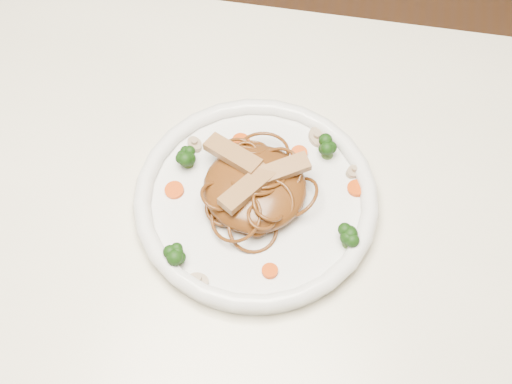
# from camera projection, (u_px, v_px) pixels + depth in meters

# --- Properties ---
(table) EXTENTS (1.20, 0.80, 0.75)m
(table) POSITION_uv_depth(u_px,v_px,m) (194.00, 299.00, 0.83)
(table) COLOR white
(table) RESTS_ON ground
(plate) EXTENTS (0.33, 0.33, 0.02)m
(plate) POSITION_uv_depth(u_px,v_px,m) (256.00, 202.00, 0.77)
(plate) COLOR white
(plate) RESTS_ON table
(noodle_mound) EXTENTS (0.12, 0.12, 0.04)m
(noodle_mound) POSITION_uv_depth(u_px,v_px,m) (255.00, 188.00, 0.76)
(noodle_mound) COLOR #5D2E11
(noodle_mound) RESTS_ON plate
(chicken_a) EXTENTS (0.07, 0.05, 0.01)m
(chicken_a) POSITION_uv_depth(u_px,v_px,m) (281.00, 170.00, 0.74)
(chicken_a) COLOR #A37A4D
(chicken_a) RESTS_ON noodle_mound
(chicken_b) EXTENTS (0.07, 0.05, 0.01)m
(chicken_b) POSITION_uv_depth(u_px,v_px,m) (233.00, 154.00, 0.75)
(chicken_b) COLOR #A37A4D
(chicken_b) RESTS_ON noodle_mound
(chicken_c) EXTENTS (0.06, 0.07, 0.01)m
(chicken_c) POSITION_uv_depth(u_px,v_px,m) (247.00, 188.00, 0.73)
(chicken_c) COLOR #A37A4D
(chicken_c) RESTS_ON noodle_mound
(broccoli_0) EXTENTS (0.03, 0.03, 0.03)m
(broccoli_0) POSITION_uv_depth(u_px,v_px,m) (328.00, 147.00, 0.79)
(broccoli_0) COLOR #11360B
(broccoli_0) RESTS_ON plate
(broccoli_1) EXTENTS (0.03, 0.03, 0.03)m
(broccoli_1) POSITION_uv_depth(u_px,v_px,m) (187.00, 157.00, 0.78)
(broccoli_1) COLOR #11360B
(broccoli_1) RESTS_ON plate
(broccoli_2) EXTENTS (0.03, 0.03, 0.03)m
(broccoli_2) POSITION_uv_depth(u_px,v_px,m) (175.00, 254.00, 0.72)
(broccoli_2) COLOR #11360B
(broccoli_2) RESTS_ON plate
(broccoli_3) EXTENTS (0.03, 0.03, 0.03)m
(broccoli_3) POSITION_uv_depth(u_px,v_px,m) (350.00, 237.00, 0.72)
(broccoli_3) COLOR #11360B
(broccoli_3) RESTS_ON plate
(carrot_0) EXTENTS (0.03, 0.03, 0.00)m
(carrot_0) POSITION_uv_depth(u_px,v_px,m) (299.00, 153.00, 0.80)
(carrot_0) COLOR #C04307
(carrot_0) RESTS_ON plate
(carrot_1) EXTENTS (0.02, 0.02, 0.00)m
(carrot_1) POSITION_uv_depth(u_px,v_px,m) (174.00, 190.00, 0.77)
(carrot_1) COLOR #C04307
(carrot_1) RESTS_ON plate
(carrot_2) EXTENTS (0.02, 0.02, 0.00)m
(carrot_2) POSITION_uv_depth(u_px,v_px,m) (357.00, 188.00, 0.77)
(carrot_2) COLOR #C04307
(carrot_2) RESTS_ON plate
(carrot_3) EXTENTS (0.02, 0.02, 0.00)m
(carrot_3) POSITION_uv_depth(u_px,v_px,m) (241.00, 141.00, 0.81)
(carrot_3) COLOR #C04307
(carrot_3) RESTS_ON plate
(carrot_4) EXTENTS (0.02, 0.02, 0.00)m
(carrot_4) POSITION_uv_depth(u_px,v_px,m) (270.00, 271.00, 0.72)
(carrot_4) COLOR #C04307
(carrot_4) RESTS_ON plate
(mushroom_0) EXTENTS (0.02, 0.02, 0.01)m
(mushroom_0) POSITION_uv_depth(u_px,v_px,m) (199.00, 280.00, 0.71)
(mushroom_0) COLOR #B9A88B
(mushroom_0) RESTS_ON plate
(mushroom_1) EXTENTS (0.03, 0.03, 0.01)m
(mushroom_1) POSITION_uv_depth(u_px,v_px,m) (354.00, 171.00, 0.78)
(mushroom_1) COLOR #B9A88B
(mushroom_1) RESTS_ON plate
(mushroom_2) EXTENTS (0.03, 0.03, 0.01)m
(mushroom_2) POSITION_uv_depth(u_px,v_px,m) (195.00, 144.00, 0.80)
(mushroom_2) COLOR #B9A88B
(mushroom_2) RESTS_ON plate
(mushroom_3) EXTENTS (0.04, 0.04, 0.01)m
(mushroom_3) POSITION_uv_depth(u_px,v_px,m) (317.00, 138.00, 0.81)
(mushroom_3) COLOR #B9A88B
(mushroom_3) RESTS_ON plate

